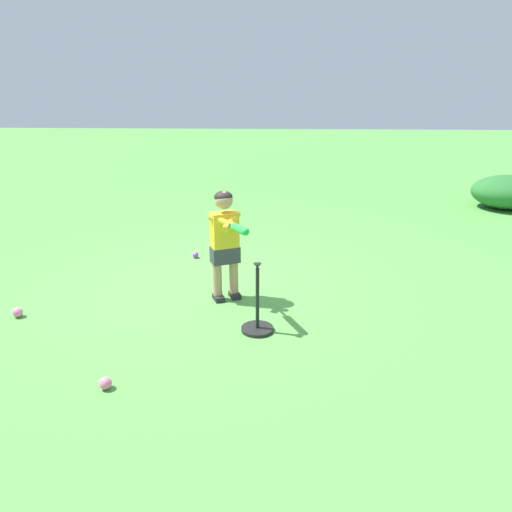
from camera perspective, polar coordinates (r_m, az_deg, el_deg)
The scene contains 7 objects.
ground_plane at distance 5.04m, azimuth -6.42°, elevation -3.81°, with size 40.00×40.00×0.00m, color #519942.
child_batter at distance 4.53m, azimuth -3.66°, elevation 2.33°, with size 0.75×0.43×1.08m.
play_ball_far_left at distance 5.91m, azimuth -7.24°, elevation 0.12°, with size 0.08×0.08×0.08m, color purple.
play_ball_behind_batter at distance 4.90m, azimuth -26.57°, elevation -6.05°, with size 0.09×0.09×0.09m, color pink.
play_ball_by_bucket at distance 3.59m, azimuth -17.54°, elevation -14.29°, with size 0.09×0.09×0.09m, color pink.
batting_tee at distance 4.13m, azimuth 0.17°, elevation -7.62°, with size 0.28×0.28×0.62m.
shrub_left_background at distance 9.35m, azimuth 27.99°, elevation 6.77°, with size 1.09×1.24×0.57m, color #286B2D.
Camera 1 is at (4.56, 0.80, 1.99)m, focal length 33.48 mm.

